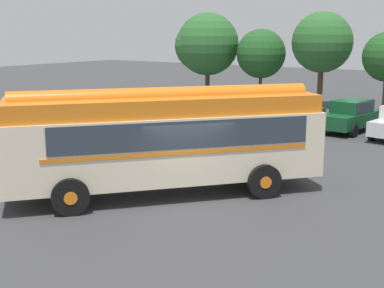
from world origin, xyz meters
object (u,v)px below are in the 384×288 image
(vintage_bus, at_px, (165,137))
(traffic_cone, at_px, (37,184))
(car_near_left, at_px, (296,114))
(car_mid_left, at_px, (351,116))

(vintage_bus, relative_size, traffic_cone, 16.98)
(car_near_left, height_order, traffic_cone, car_near_left)
(car_near_left, height_order, car_mid_left, same)
(vintage_bus, relative_size, car_mid_left, 2.13)
(vintage_bus, height_order, car_mid_left, vintage_bus)
(vintage_bus, bearing_deg, traffic_cone, -147.29)
(vintage_bus, height_order, car_near_left, vintage_bus)
(vintage_bus, xyz_separation_m, car_near_left, (-1.34, 13.22, -1.05))
(traffic_cone, bearing_deg, vintage_bus, 32.71)
(traffic_cone, bearing_deg, car_mid_left, 73.85)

